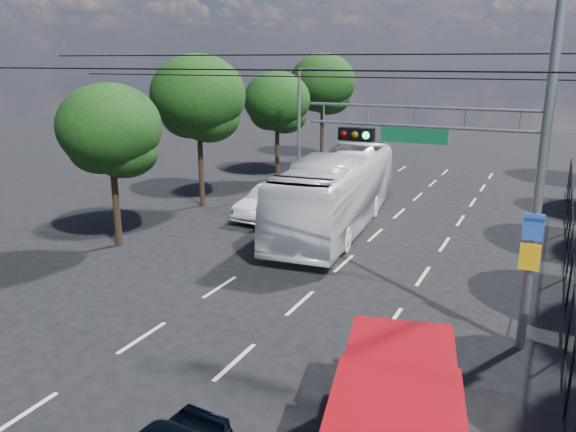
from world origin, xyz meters
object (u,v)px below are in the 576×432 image
Objects in this scene: white_van at (272,201)px; white_bus at (336,192)px; signal_mast at (491,150)px; red_pickup at (396,421)px.

white_bus is at bearing -1.88° from white_van.
white_van is at bearing 141.10° from signal_mast.
white_van is (-3.50, 0.38, -0.92)m from white_bus.
white_bus is (-7.28, 8.32, -3.54)m from signal_mast.
red_pickup reaches higher than white_van.
red_pickup is 16.07m from white_bus.
signal_mast reaches higher than white_bus.
signal_mast is at bearing -54.53° from white_bus.
white_bus is at bearing 114.86° from red_pickup.
white_van is at bearing 168.03° from white_bus.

